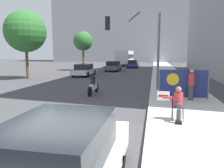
# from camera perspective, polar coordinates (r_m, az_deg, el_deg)

# --- Properties ---
(ground_plane) EXTENTS (160.00, 160.00, 0.00)m
(ground_plane) POSITION_cam_1_polar(r_m,az_deg,el_deg) (6.69, -12.61, -14.70)
(ground_plane) COLOR #444447
(sidewalk_curb) EXTENTS (3.58, 90.00, 0.14)m
(sidewalk_curb) POSITION_cam_1_polar(r_m,az_deg,el_deg) (20.85, 15.20, 0.88)
(sidewalk_curb) COLOR beige
(sidewalk_curb) RESTS_ON ground_plane
(building_backdrop_far) EXTENTS (52.00, 12.00, 24.69)m
(building_backdrop_far) POSITION_cam_1_polar(r_m,az_deg,el_deg) (69.56, 7.40, 16.05)
(building_backdrop_far) COLOR #99999E
(building_backdrop_far) RESTS_ON ground_plane
(seated_protester) EXTENTS (0.95, 0.77, 1.24)m
(seated_protester) POSITION_cam_1_polar(r_m,az_deg,el_deg) (8.22, 16.76, -4.61)
(seated_protester) COLOR #474C56
(seated_protester) RESTS_ON sidewalk_curb
(jogger_on_sidewalk) EXTENTS (0.34, 0.34, 1.61)m
(jogger_on_sidewalk) POSITION_cam_1_polar(r_m,az_deg,el_deg) (12.02, 19.97, -0.13)
(jogger_on_sidewalk) COLOR #424247
(jogger_on_sidewalk) RESTS_ON sidewalk_curb
(protest_banner) EXTENTS (2.56, 0.06, 1.56)m
(protest_banner) POSITION_cam_1_polar(r_m,az_deg,el_deg) (12.13, 18.07, 0.09)
(protest_banner) COLOR slate
(protest_banner) RESTS_ON sidewalk_curb
(traffic_light_pole) EXTENTS (3.52, 3.28, 5.04)m
(traffic_light_pole) POSITION_cam_1_polar(r_m,az_deg,el_deg) (14.65, 6.87, 12.06)
(traffic_light_pole) COLOR slate
(traffic_light_pole) RESTS_ON sidewalk_curb
(parked_car_curbside) EXTENTS (1.80, 4.11, 1.51)m
(parked_car_curbside) POSITION_cam_1_polar(r_m,az_deg,el_deg) (3.98, -13.23, -19.39)
(parked_car_curbside) COLOR silver
(parked_car_curbside) RESTS_ON ground_plane
(car_on_road_nearest) EXTENTS (1.75, 4.49, 1.37)m
(car_on_road_nearest) POSITION_cam_1_polar(r_m,az_deg,el_deg) (25.01, -7.29, 3.67)
(car_on_road_nearest) COLOR white
(car_on_road_nearest) RESTS_ON ground_plane
(car_on_road_midblock) EXTENTS (1.85, 4.72, 1.43)m
(car_on_road_midblock) POSITION_cam_1_polar(r_m,az_deg,el_deg) (31.82, 0.35, 4.70)
(car_on_road_midblock) COLOR #565B60
(car_on_road_midblock) RESTS_ON ground_plane
(car_on_road_distant) EXTENTS (1.77, 4.57, 1.37)m
(car_on_road_distant) POSITION_cam_1_polar(r_m,az_deg,el_deg) (39.31, 5.49, 5.26)
(car_on_road_distant) COLOR navy
(car_on_road_distant) RESTS_ON ground_plane
(city_bus_on_road) EXTENTS (2.62, 11.55, 3.09)m
(city_bus_on_road) POSITION_cam_1_polar(r_m,az_deg,el_deg) (48.03, 3.42, 7.09)
(city_bus_on_road) COLOR silver
(city_bus_on_road) RESTS_ON ground_plane
(motorcycle_on_road) EXTENTS (0.28, 2.16, 1.25)m
(motorcycle_on_road) POSITION_cam_1_polar(r_m,az_deg,el_deg) (13.79, -4.92, -0.46)
(motorcycle_on_road) COLOR white
(motorcycle_on_road) RESTS_ON ground_plane
(street_tree_near_curb) EXTENTS (4.06, 4.06, 6.72)m
(street_tree_near_curb) POSITION_cam_1_polar(r_m,az_deg,el_deg) (23.61, -21.69, 12.60)
(street_tree_near_curb) COLOR brown
(street_tree_near_curb) RESTS_ON ground_plane
(street_tree_midblock) EXTENTS (2.83, 2.83, 5.78)m
(street_tree_midblock) POSITION_cam_1_polar(r_m,az_deg,el_deg) (33.14, -7.59, 11.02)
(street_tree_midblock) COLOR brown
(street_tree_midblock) RESTS_ON ground_plane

